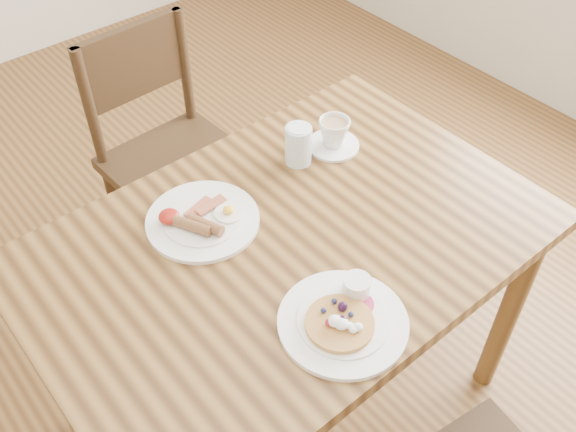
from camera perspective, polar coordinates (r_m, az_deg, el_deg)
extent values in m
plane|color=#533417|center=(2.10, 0.00, -16.05)|extent=(5.00, 5.00, 0.00)
cube|color=brown|center=(1.50, 0.00, -2.43)|extent=(1.20, 0.80, 0.04)
cylinder|color=brown|center=(1.95, 19.10, -7.95)|extent=(0.06, 0.06, 0.71)
cylinder|color=brown|center=(2.21, 5.14, 2.58)|extent=(0.06, 0.06, 0.71)
cylinder|color=brown|center=(1.86, -20.32, -12.04)|extent=(0.06, 0.06, 0.71)
cube|color=#321F12|center=(2.16, -9.57, 4.36)|extent=(0.44, 0.44, 0.04)
cylinder|color=#321F12|center=(2.15, -9.96, -4.83)|extent=(0.04, 0.04, 0.43)
cylinder|color=#321F12|center=(2.29, -2.62, -0.26)|extent=(0.04, 0.04, 0.43)
cylinder|color=#321F12|center=(2.38, -14.90, 0.17)|extent=(0.04, 0.04, 0.43)
cylinder|color=#321F12|center=(2.50, -7.97, 4.07)|extent=(0.04, 0.04, 0.43)
cylinder|color=#321F12|center=(2.24, -9.12, 12.81)|extent=(0.04, 0.04, 0.43)
cylinder|color=#321F12|center=(2.10, -17.16, 8.91)|extent=(0.04, 0.04, 0.43)
cube|color=#321F12|center=(2.12, -13.61, 13.17)|extent=(0.38, 0.05, 0.24)
cylinder|color=white|center=(1.33, 4.90, -9.41)|extent=(0.27, 0.27, 0.01)
cylinder|color=white|center=(1.33, 4.92, -9.24)|extent=(0.19, 0.19, 0.01)
cylinder|color=#B22D59|center=(1.35, 6.19, -7.77)|extent=(0.07, 0.07, 0.00)
cylinder|color=#C68C47|center=(1.31, 4.61, -9.49)|extent=(0.14, 0.14, 0.01)
ellipsoid|color=white|center=(1.29, 4.64, -9.30)|extent=(0.03, 0.03, 0.02)
ellipsoid|color=white|center=(1.29, 5.89, -9.73)|extent=(0.02, 0.02, 0.01)
cylinder|color=white|center=(1.36, 6.12, -6.19)|extent=(0.06, 0.06, 0.04)
cylinder|color=#591E07|center=(1.34, 6.17, -5.76)|extent=(0.05, 0.05, 0.00)
sphere|color=black|center=(1.32, 5.16, -8.02)|extent=(0.02, 0.02, 0.02)
sphere|color=#1E234C|center=(1.33, 4.24, -7.61)|extent=(0.01, 0.01, 0.01)
sphere|color=#1E234C|center=(1.32, 3.00, -8.14)|extent=(0.01, 0.01, 0.01)
sphere|color=#B21938|center=(1.30, 3.86, -8.97)|extent=(0.02, 0.02, 0.02)
sphere|color=black|center=(1.29, 4.80, -9.45)|extent=(0.02, 0.02, 0.02)
sphere|color=#1E234C|center=(1.31, 6.03, -8.98)|extent=(0.01, 0.01, 0.01)
sphere|color=#1E234C|center=(1.33, 8.41, -8.68)|extent=(0.01, 0.01, 0.01)
sphere|color=#B21938|center=(1.36, 7.67, -7.41)|extent=(0.01, 0.01, 0.01)
sphere|color=black|center=(1.36, 6.33, -6.44)|extent=(0.02, 0.02, 0.02)
cylinder|color=white|center=(1.53, -7.59, -0.39)|extent=(0.27, 0.27, 0.01)
cylinder|color=white|center=(1.53, -7.61, -0.20)|extent=(0.19, 0.19, 0.01)
cylinder|color=brown|center=(1.49, -8.50, -0.88)|extent=(0.06, 0.10, 0.03)
cylinder|color=brown|center=(1.49, -7.39, -0.76)|extent=(0.06, 0.10, 0.03)
cube|color=maroon|center=(1.55, -7.95, 0.76)|extent=(0.08, 0.04, 0.01)
cube|color=maroon|center=(1.54, -6.89, 0.98)|extent=(0.08, 0.03, 0.01)
cylinder|color=white|center=(1.53, -5.30, 0.28)|extent=(0.07, 0.07, 0.00)
ellipsoid|color=yellow|center=(1.52, -5.32, 0.55)|extent=(0.03, 0.03, 0.01)
ellipsoid|color=#A5190F|center=(1.52, -10.53, -0.04)|extent=(0.05, 0.05, 0.03)
cylinder|color=white|center=(1.74, 4.03, 6.30)|extent=(0.14, 0.14, 0.01)
imported|color=white|center=(1.71, 4.11, 7.43)|extent=(0.12, 0.12, 0.08)
cylinder|color=tan|center=(1.70, 4.15, 8.15)|extent=(0.07, 0.07, 0.00)
cylinder|color=silver|center=(1.66, 0.92, 6.34)|extent=(0.07, 0.07, 0.11)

